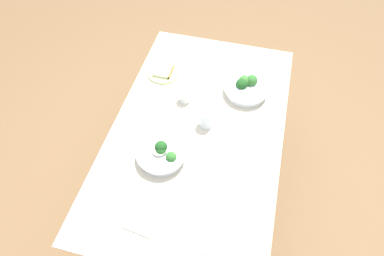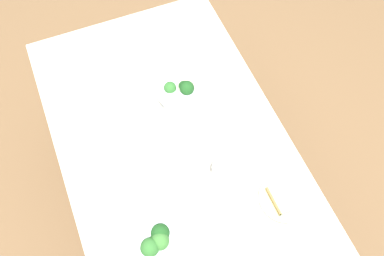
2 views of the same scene
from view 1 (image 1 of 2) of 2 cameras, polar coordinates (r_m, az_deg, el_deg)
ground_plane at (r=2.40m, az=0.69°, el=-10.71°), size 6.00×6.00×0.00m
dining_table at (r=1.87m, az=0.87°, el=-2.24°), size 1.49×0.89×0.72m
broccoli_bowl_far at (r=1.66m, az=-5.14°, el=-4.42°), size 0.24×0.24×0.10m
broccoli_bowl_near at (r=1.95m, az=9.11°, el=6.71°), size 0.25×0.25×0.10m
bread_side_plate at (r=2.06m, az=-4.83°, el=9.46°), size 0.20×0.20×0.03m
water_glass_center at (r=1.76m, az=2.42°, el=1.63°), size 0.08×0.08×0.10m
water_glass_side at (r=1.88m, az=-1.17°, el=5.71°), size 0.07×0.07×0.08m
fork_by_far_bowl at (r=2.17m, az=1.72°, el=12.00°), size 0.03×0.11×0.00m
fork_by_near_bowl at (r=1.95m, az=-3.03°, el=5.97°), size 0.09×0.05×0.00m
table_knife_left at (r=1.79m, az=-8.94°, el=-0.71°), size 0.20×0.08×0.00m
napkin_folded_upper at (r=1.50m, az=5.95°, el=-18.63°), size 0.24×0.20×0.01m
napkin_folded_lower at (r=1.55m, az=-7.91°, el=-14.19°), size 0.20×0.15×0.01m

